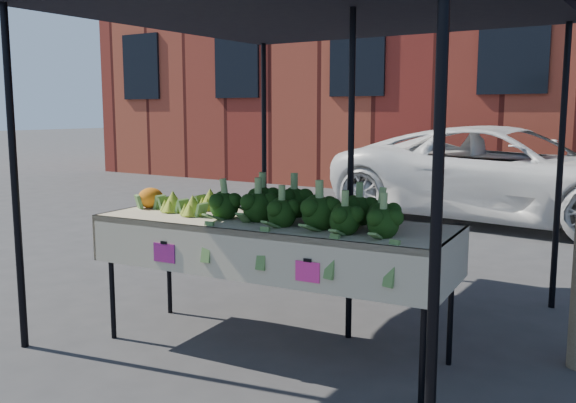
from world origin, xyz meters
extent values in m
plane|color=#323235|center=(0.00, 0.00, 0.00)|extent=(90.00, 90.00, 0.00)
cube|color=#BDB199|center=(-0.09, -0.05, 0.45)|extent=(2.46, 1.01, 0.90)
cube|color=#F22D8C|center=(-0.67, -0.46, 0.70)|extent=(0.17, 0.01, 0.12)
cube|color=#ED2D8E|center=(0.37, -0.46, 0.70)|extent=(0.17, 0.01, 0.12)
ellipsoid|color=black|center=(0.18, -0.03, 1.03)|extent=(1.37, 0.57, 0.26)
ellipsoid|color=#A4BB35|center=(-0.76, -0.07, 1.00)|extent=(0.43, 0.47, 0.20)
ellipsoid|color=orange|center=(-1.14, -0.10, 0.99)|extent=(0.20, 0.20, 0.18)
imported|color=white|center=(-0.01, 5.87, 2.51)|extent=(1.62, 2.44, 5.02)
camera|label=1|loc=(2.19, -3.40, 1.61)|focal=38.93mm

